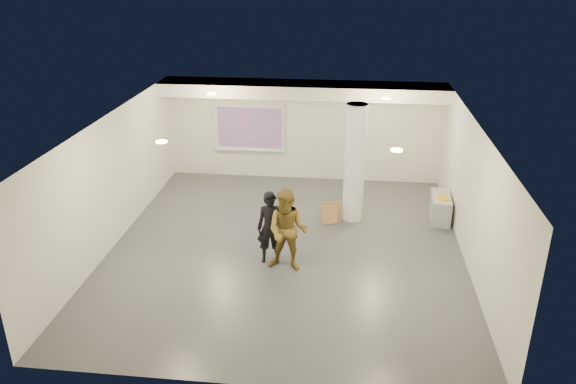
# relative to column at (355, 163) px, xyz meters

# --- Properties ---
(floor) EXTENTS (8.00, 9.00, 0.01)m
(floor) POSITION_rel_column_xyz_m (-1.50, -1.80, -1.50)
(floor) COLOR #3B3E43
(floor) RESTS_ON ground
(ceiling) EXTENTS (8.00, 9.00, 0.01)m
(ceiling) POSITION_rel_column_xyz_m (-1.50, -1.80, 1.50)
(ceiling) COLOR white
(ceiling) RESTS_ON floor
(wall_back) EXTENTS (8.00, 0.01, 3.00)m
(wall_back) POSITION_rel_column_xyz_m (-1.50, 2.70, 0.00)
(wall_back) COLOR silver
(wall_back) RESTS_ON floor
(wall_front) EXTENTS (8.00, 0.01, 3.00)m
(wall_front) POSITION_rel_column_xyz_m (-1.50, -6.30, 0.00)
(wall_front) COLOR silver
(wall_front) RESTS_ON floor
(wall_left) EXTENTS (0.01, 9.00, 3.00)m
(wall_left) POSITION_rel_column_xyz_m (-5.50, -1.80, 0.00)
(wall_left) COLOR silver
(wall_left) RESTS_ON floor
(wall_right) EXTENTS (0.01, 9.00, 3.00)m
(wall_right) POSITION_rel_column_xyz_m (2.50, -1.80, 0.00)
(wall_right) COLOR silver
(wall_right) RESTS_ON floor
(soffit_band) EXTENTS (8.00, 1.10, 0.36)m
(soffit_band) POSITION_rel_column_xyz_m (-1.50, 2.15, 1.32)
(soffit_band) COLOR white
(soffit_band) RESTS_ON ceiling
(downlight_nw) EXTENTS (0.22, 0.22, 0.02)m
(downlight_nw) POSITION_rel_column_xyz_m (-3.70, 0.70, 1.48)
(downlight_nw) COLOR #FFF680
(downlight_nw) RESTS_ON ceiling
(downlight_ne) EXTENTS (0.22, 0.22, 0.02)m
(downlight_ne) POSITION_rel_column_xyz_m (0.70, 0.70, 1.48)
(downlight_ne) COLOR #FFF680
(downlight_ne) RESTS_ON ceiling
(downlight_sw) EXTENTS (0.22, 0.22, 0.02)m
(downlight_sw) POSITION_rel_column_xyz_m (-3.70, -3.30, 1.48)
(downlight_sw) COLOR #FFF680
(downlight_sw) RESTS_ON ceiling
(downlight_se) EXTENTS (0.22, 0.22, 0.02)m
(downlight_se) POSITION_rel_column_xyz_m (0.70, -3.30, 1.48)
(downlight_se) COLOR #FFF680
(downlight_se) RESTS_ON ceiling
(column) EXTENTS (0.52, 0.52, 3.00)m
(column) POSITION_rel_column_xyz_m (0.00, 0.00, 0.00)
(column) COLOR white
(column) RESTS_ON floor
(projection_screen) EXTENTS (2.10, 0.13, 1.42)m
(projection_screen) POSITION_rel_column_xyz_m (-3.10, 2.65, 0.03)
(projection_screen) COLOR white
(projection_screen) RESTS_ON wall_back
(credenza) EXTENTS (0.53, 1.14, 0.65)m
(credenza) POSITION_rel_column_xyz_m (2.22, 0.21, -1.18)
(credenza) COLOR gray
(credenza) RESTS_ON floor
(postit_pad) EXTENTS (0.28, 0.33, 0.03)m
(postit_pad) POSITION_rel_column_xyz_m (2.22, 0.04, -0.84)
(postit_pad) COLOR #E4BD0A
(postit_pad) RESTS_ON credenza
(cardboard_back) EXTENTS (0.49, 0.25, 0.51)m
(cardboard_back) POSITION_rel_column_xyz_m (-0.53, -0.20, -1.24)
(cardboard_back) COLOR #9F7647
(cardboard_back) RESTS_ON floor
(cardboard_front) EXTENTS (0.46, 0.29, 0.46)m
(cardboard_front) POSITION_rel_column_xyz_m (-0.57, -0.34, -1.27)
(cardboard_front) COLOR #9F7647
(cardboard_front) RESTS_ON floor
(woman) EXTENTS (0.63, 0.44, 1.63)m
(woman) POSITION_rel_column_xyz_m (-1.76, -2.40, -0.68)
(woman) COLOR black
(woman) RESTS_ON floor
(man) EXTENTS (0.98, 0.81, 1.82)m
(man) POSITION_rel_column_xyz_m (-1.36, -2.68, -0.59)
(man) COLOR olive
(man) RESTS_ON floor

